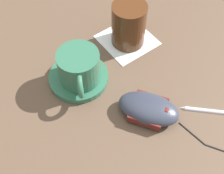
% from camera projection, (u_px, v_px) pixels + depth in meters
% --- Properties ---
extents(ground_plane, '(3.00, 3.00, 0.00)m').
position_uv_depth(ground_plane, '(121.00, 91.00, 0.62)').
color(ground_plane, brown).
extents(saucer, '(0.12, 0.12, 0.01)m').
position_uv_depth(saucer, '(79.00, 77.00, 0.63)').
color(saucer, '#2D664C').
rests_on(saucer, ground).
extents(coffee_cup, '(0.08, 0.10, 0.07)m').
position_uv_depth(coffee_cup, '(79.00, 68.00, 0.60)').
color(coffee_cup, '#2D664C').
rests_on(coffee_cup, saucer).
extents(computer_mouse, '(0.12, 0.13, 0.04)m').
position_uv_depth(computer_mouse, '(149.00, 109.00, 0.58)').
color(computer_mouse, '#2D3342').
rests_on(computer_mouse, ground).
extents(napkin_under_glass, '(0.11, 0.11, 0.00)m').
position_uv_depth(napkin_under_glass, '(127.00, 40.00, 0.70)').
color(napkin_under_glass, white).
rests_on(napkin_under_glass, ground).
extents(drinking_glass, '(0.07, 0.07, 0.10)m').
position_uv_depth(drinking_glass, '(129.00, 24.00, 0.66)').
color(drinking_glass, '#4C2814').
rests_on(drinking_glass, napkin_under_glass).
extents(pen, '(0.11, 0.11, 0.01)m').
position_uv_depth(pen, '(219.00, 111.00, 0.59)').
color(pen, silver).
rests_on(pen, ground).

